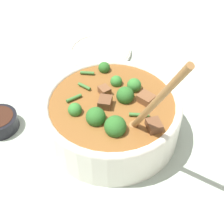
{
  "coord_description": "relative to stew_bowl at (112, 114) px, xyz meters",
  "views": [
    {
      "loc": [
        -0.38,
        -0.29,
        0.54
      ],
      "look_at": [
        0.0,
        0.0,
        0.06
      ],
      "focal_mm": 50.0,
      "sensor_mm": 36.0,
      "label": 1
    }
  ],
  "objects": [
    {
      "name": "stew_bowl",
      "position": [
        0.0,
        0.0,
        0.0
      ],
      "size": [
        0.3,
        0.33,
        0.3
      ],
      "color": "white",
      "rests_on": "ground_plane"
    },
    {
      "name": "empty_plate",
      "position": [
        0.22,
        0.22,
        -0.05
      ],
      "size": [
        0.19,
        0.19,
        0.02
      ],
      "color": "silver",
      "rests_on": "ground_plane"
    },
    {
      "name": "ground_plane",
      "position": [
        0.0,
        0.0,
        -0.06
      ],
      "size": [
        4.0,
        4.0,
        0.0
      ],
      "primitive_type": "plane",
      "color": "#ADBCAD"
    }
  ]
}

